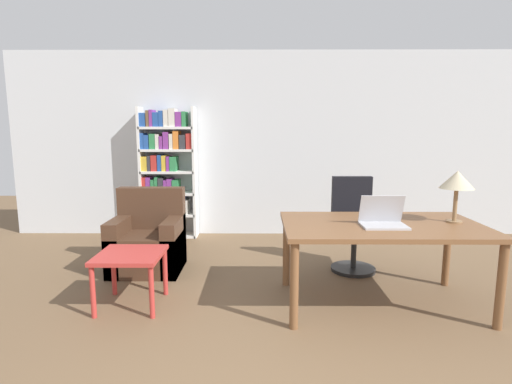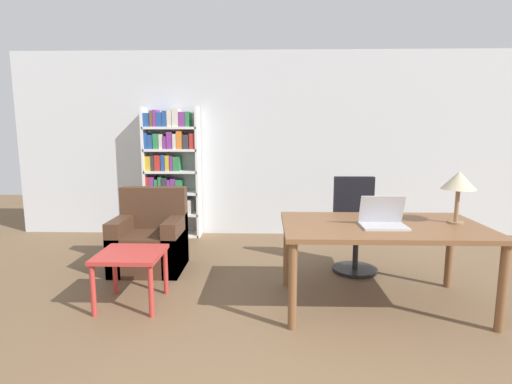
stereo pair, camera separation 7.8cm
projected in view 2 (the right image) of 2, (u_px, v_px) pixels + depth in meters
The scene contains 8 objects.
wall_back at pixel (284, 145), 5.91m from camera, with size 8.00×0.06×2.70m.
desk at pixel (382, 233), 3.50m from camera, with size 1.74×1.03×0.75m.
laptop at pixel (383, 220), 3.40m from camera, with size 0.38×0.26×0.26m.
table_lamp at pixel (459, 182), 3.48m from camera, with size 0.29×0.29×0.46m.
office_chair at pixel (355, 228), 4.46m from camera, with size 0.49×0.49×1.04m.
side_table_blue at pixel (131, 260), 3.56m from camera, with size 0.56×0.56×0.49m.
armchair at pixel (150, 242), 4.50m from camera, with size 0.76×0.66×0.91m.
bookshelf at pixel (169, 173), 5.83m from camera, with size 0.81×0.28×1.89m.
Camera 2 is at (-0.25, -1.43, 1.57)m, focal length 28.00 mm.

